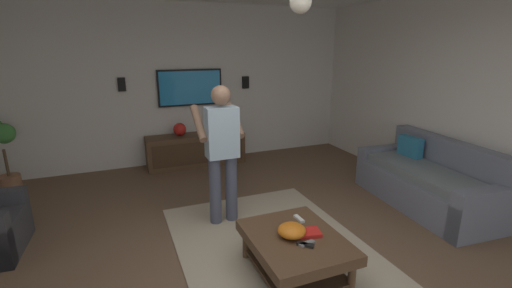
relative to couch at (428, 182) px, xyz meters
name	(u,v)px	position (x,y,z in m)	size (l,w,h in m)	color
ground_plane	(265,276)	(-0.58, 2.60, -0.32)	(8.75, 8.75, 0.00)	brown
wall_back_tv	(181,85)	(3.12, 2.60, 1.06)	(0.10, 6.40, 2.76)	silver
area_rug	(284,262)	(-0.46, 2.34, -0.31)	(3.18, 1.91, 0.01)	tan
couch	(428,182)	(0.00, 0.00, 0.00)	(1.96, 1.01, 0.87)	slate
coffee_table	(295,246)	(-0.66, 2.34, -0.02)	(1.00, 0.80, 0.40)	#513823
media_console	(196,150)	(2.78, 2.46, -0.04)	(0.45, 1.70, 0.55)	#513823
tv	(190,88)	(3.03, 2.46, 1.02)	(0.05, 1.13, 0.63)	black
person_standing	(222,147)	(0.59, 2.63, 0.61)	(0.53, 0.53, 1.64)	#4C5166
potted_plant_tall	(4,148)	(2.60, 5.23, 0.34)	(0.39, 0.41, 1.09)	#9E6B4C
bowl	(292,230)	(-0.65, 2.37, 0.14)	(0.26, 0.26, 0.12)	orange
remote_white	(299,219)	(-0.40, 2.16, 0.09)	(0.15, 0.04, 0.02)	white
remote_black	(305,245)	(-0.84, 2.33, 0.09)	(0.15, 0.04, 0.02)	black
remote_grey	(307,244)	(-0.82, 2.31, 0.09)	(0.15, 0.04, 0.02)	slate
book	(308,233)	(-0.68, 2.22, 0.10)	(0.22, 0.16, 0.04)	red
vase_round	(180,129)	(2.82, 2.72, 0.34)	(0.22, 0.22, 0.22)	red
wall_speaker_left	(246,82)	(3.04, 1.42, 1.07)	(0.06, 0.12, 0.22)	black
wall_speaker_right	(122,84)	(3.04, 3.58, 1.12)	(0.06, 0.12, 0.22)	black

